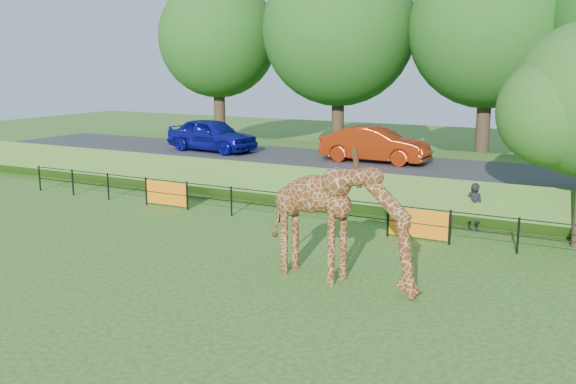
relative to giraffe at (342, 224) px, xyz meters
The scene contains 9 objects.
ground 4.34m from the giraffe, 127.28° to the right, with size 90.00×90.00×0.00m, color #295114.
giraffe is the anchor object (origin of this frame).
perimeter_fence 5.46m from the giraffe, 117.21° to the left, with size 28.07×0.10×1.10m, color black, non-canonical shape.
embankment 12.55m from the giraffe, 101.31° to the left, with size 40.00×9.00×1.30m, color #295114.
road 11.05m from the giraffe, 102.84° to the left, with size 40.00×5.00×0.12m, color #323234.
car_blue 15.17m from the giraffe, 137.23° to the left, with size 1.82×4.53×1.54m, color #1415A6.
car_red 11.20m from the giraffe, 106.54° to the left, with size 1.57×4.50×1.48m, color #A5290B.
visitor 7.14m from the giraffe, 75.27° to the left, with size 0.59×0.39×1.62m, color black.
bg_tree_line 19.61m from the giraffe, 91.72° to the left, with size 37.30×8.80×11.82m.
Camera 1 is at (8.64, -11.14, 5.53)m, focal length 40.00 mm.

